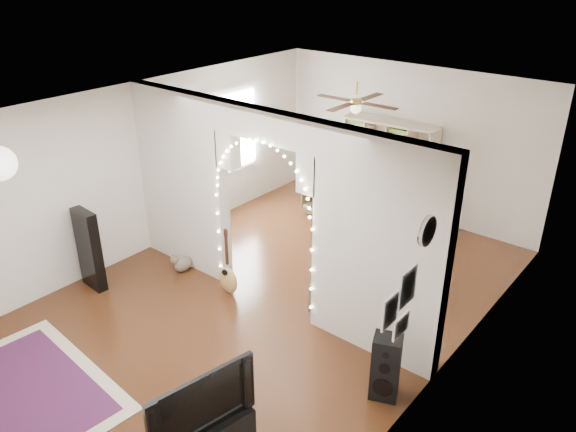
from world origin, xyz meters
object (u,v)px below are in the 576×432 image
Objects in this scene: acoustic_guitar at (228,270)px; dining_table at (393,229)px; dining_chair_right at (333,293)px; floor_speaker at (386,367)px; bookcase at (388,168)px; dining_chair_left at (322,202)px.

acoustic_guitar is 0.66× the size of dining_table.
dining_chair_right is (-0.07, -1.43, -0.43)m from dining_table.
dining_chair_right is at bearing 122.34° from floor_speaker.
bookcase reaches higher than floor_speaker.
dining_table is 1.50m from dining_chair_right.
bookcase is 3.16× the size of dining_chair_right.
floor_speaker is at bearing -70.19° from dining_table.
dining_chair_left is at bearing 92.53° from acoustic_guitar.
bookcase is 1.33× the size of dining_table.
acoustic_guitar is at bearing 149.97° from floor_speaker.
acoustic_guitar is at bearing -65.88° from dining_chair_left.
dining_chair_left is at bearing 107.02° from dining_chair_right.
floor_speaker is at bearing -14.83° from acoustic_guitar.
acoustic_guitar is 2.97m from dining_chair_left.
dining_table is at bearing 96.24° from floor_speaker.
acoustic_guitar is at bearing -178.16° from dining_chair_right.
dining_chair_left is 1.06× the size of dining_chair_right.
dining_chair_left is (-0.83, -0.82, -0.60)m from bookcase.
dining_table is (1.44, 2.03, 0.31)m from acoustic_guitar.
dining_chair_left is (-3.24, 3.30, -0.12)m from floor_speaker.
dining_chair_right is at bearing 16.56° from acoustic_guitar.
acoustic_guitar is 2.51m from dining_table.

